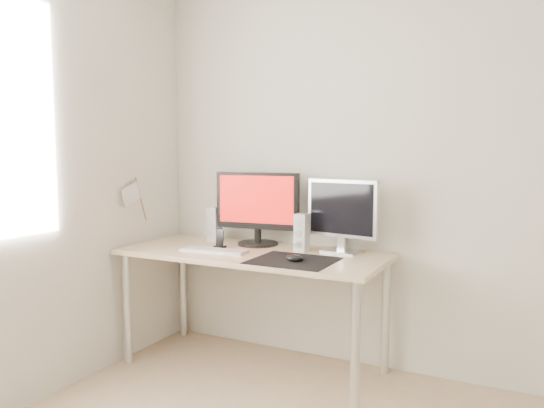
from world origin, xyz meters
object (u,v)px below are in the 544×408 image
(mouse, at_px, (294,258))
(desk, at_px, (253,264))
(main_monitor, at_px, (257,206))
(second_monitor, at_px, (343,212))
(phone_dock, at_px, (220,242))
(speaker_right, at_px, (302,233))
(speaker_left, at_px, (214,224))
(keyboard, at_px, (214,250))

(mouse, height_order, desk, mouse)
(mouse, distance_m, main_monitor, 0.61)
(second_monitor, xyz_separation_m, phone_dock, (-0.73, -0.19, -0.21))
(main_monitor, bearing_deg, second_monitor, 0.15)
(main_monitor, relative_size, second_monitor, 1.22)
(desk, distance_m, second_monitor, 0.62)
(main_monitor, height_order, second_monitor, main_monitor)
(speaker_right, bearing_deg, desk, -154.12)
(mouse, distance_m, second_monitor, 0.46)
(speaker_left, bearing_deg, phone_dock, -49.29)
(mouse, xyz_separation_m, phone_dock, (-0.59, 0.18, 0.01))
(main_monitor, height_order, keyboard, main_monitor)
(main_monitor, distance_m, keyboard, 0.42)
(speaker_right, bearing_deg, speaker_left, 174.28)
(phone_dock, bearing_deg, mouse, -17.15)
(main_monitor, distance_m, speaker_left, 0.35)
(main_monitor, relative_size, keyboard, 1.29)
(desk, relative_size, speaker_left, 7.01)
(main_monitor, xyz_separation_m, phone_dock, (-0.16, -0.19, -0.22))
(second_monitor, height_order, speaker_right, second_monitor)
(mouse, bearing_deg, speaker_right, 106.41)
(desk, bearing_deg, second_monitor, 21.74)
(second_monitor, distance_m, speaker_right, 0.27)
(mouse, bearing_deg, desk, 153.31)
(mouse, distance_m, speaker_right, 0.33)
(speaker_left, height_order, keyboard, speaker_left)
(keyboard, bearing_deg, main_monitor, 68.33)
(main_monitor, xyz_separation_m, speaker_right, (0.34, -0.07, -0.14))
(speaker_left, distance_m, phone_dock, 0.26)
(mouse, relative_size, speaker_left, 0.45)
(mouse, bearing_deg, speaker_left, 153.79)
(second_monitor, height_order, speaker_left, second_monitor)
(main_monitor, xyz_separation_m, keyboard, (-0.13, -0.32, -0.25))
(mouse, height_order, speaker_left, speaker_left)
(second_monitor, distance_m, keyboard, 0.80)
(mouse, distance_m, keyboard, 0.56)
(second_monitor, bearing_deg, speaker_right, -163.27)
(desk, xyz_separation_m, main_monitor, (-0.08, 0.20, 0.33))
(desk, bearing_deg, phone_dock, 178.71)
(speaker_left, bearing_deg, main_monitor, 0.28)
(keyboard, bearing_deg, speaker_right, 28.11)
(speaker_left, bearing_deg, desk, -25.78)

